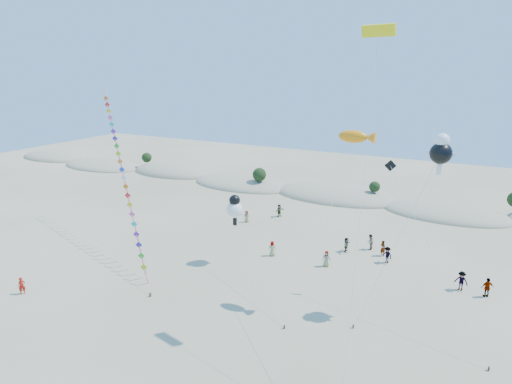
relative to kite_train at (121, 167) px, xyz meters
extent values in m
plane|color=gray|center=(15.16, -16.86, -8.69)|extent=(160.00, 160.00, 0.00)
ellipsoid|color=gray|center=(-48.84, 28.74, -8.69)|extent=(17.00, 9.35, 3.20)
ellipsoid|color=#1A3513|center=(-48.84, 28.74, -7.81)|extent=(13.60, 6.12, 0.68)
ellipsoid|color=gray|center=(-32.84, 27.34, -8.69)|extent=(18.00, 9.90, 2.80)
ellipsoid|color=#1A3513|center=(-32.84, 27.34, -7.92)|extent=(14.40, 6.48, 0.72)
ellipsoid|color=gray|center=(-16.84, 29.14, -8.69)|extent=(16.00, 8.80, 3.60)
ellipsoid|color=#1A3513|center=(-16.84, 29.14, -7.70)|extent=(12.80, 5.76, 0.64)
ellipsoid|color=gray|center=(-0.84, 27.74, -8.69)|extent=(17.60, 9.68, 3.00)
ellipsoid|color=#1A3513|center=(-0.84, 27.74, -7.87)|extent=(14.08, 6.34, 0.70)
ellipsoid|color=gray|center=(15.16, 28.44, -8.69)|extent=(19.00, 10.45, 3.40)
ellipsoid|color=#1A3513|center=(15.16, 28.44, -7.76)|extent=(15.20, 6.84, 0.76)
ellipsoid|color=gray|center=(31.16, 27.04, -8.69)|extent=(16.40, 9.02, 2.80)
ellipsoid|color=#1A3513|center=(31.16, 27.04, -7.92)|extent=(13.12, 5.90, 0.66)
sphere|color=black|center=(-22.84, 29.34, -6.33)|extent=(1.90, 1.90, 1.90)
sphere|color=black|center=(3.16, 26.54, -6.21)|extent=(2.20, 2.20, 2.20)
sphere|color=black|center=(21.16, 28.54, -6.45)|extent=(1.60, 1.60, 1.60)
cube|color=#3F2D1E|center=(10.35, -8.20, -8.52)|extent=(0.12, 0.12, 0.35)
cylinder|color=silver|center=(0.88, -0.72, -0.66)|extent=(18.97, 14.99, 16.09)
cube|color=#B1D418|center=(8.39, -6.65, -7.03)|extent=(1.26, 0.49, 1.33)
cube|color=#F36677|center=(8.57, -6.60, -8.13)|extent=(0.19, 0.45, 1.55)
cube|color=green|center=(7.59, -6.01, -6.35)|extent=(1.26, 0.49, 1.33)
cube|color=#F36677|center=(7.77, -5.96, -7.45)|extent=(0.19, 0.45, 1.55)
cube|color=#362491|center=(6.78, -5.37, -5.66)|extent=(1.26, 0.49, 1.33)
cube|color=#F36677|center=(6.96, -5.32, -6.76)|extent=(0.19, 0.45, 1.55)
cube|color=purple|center=(5.97, -4.73, -4.97)|extent=(1.26, 0.49, 1.33)
cube|color=#F36677|center=(6.15, -4.68, -6.07)|extent=(0.19, 0.45, 1.55)
cube|color=#17B1A8|center=(5.16, -4.09, -4.29)|extent=(1.26, 0.49, 1.33)
cube|color=#F36677|center=(5.34, -4.04, -5.39)|extent=(0.19, 0.45, 1.55)
cube|color=#F54D9B|center=(4.35, -3.46, -3.60)|extent=(1.26, 0.49, 1.33)
cube|color=#F36677|center=(4.53, -3.41, -4.70)|extent=(0.19, 0.45, 1.55)
cube|color=yellow|center=(3.54, -2.82, -2.92)|extent=(1.26, 0.49, 1.33)
cube|color=#F36677|center=(3.72, -2.77, -4.02)|extent=(0.19, 0.45, 1.55)
cube|color=red|center=(2.73, -2.18, -2.23)|extent=(1.26, 0.49, 1.33)
cube|color=#F36677|center=(2.91, -2.13, -3.33)|extent=(0.19, 0.45, 1.55)
cube|color=orange|center=(1.93, -1.54, -1.54)|extent=(1.26, 0.49, 1.33)
cube|color=#F36677|center=(2.11, -1.49, -2.64)|extent=(0.19, 0.45, 1.55)
cube|color=white|center=(1.12, -0.90, -0.86)|extent=(1.26, 0.49, 1.33)
cube|color=#F36677|center=(1.30, -0.85, -1.96)|extent=(0.19, 0.45, 1.55)
cube|color=blue|center=(0.31, -0.26, -0.17)|extent=(1.26, 0.49, 1.33)
cube|color=#F36677|center=(0.49, -0.21, -1.27)|extent=(0.19, 0.45, 1.55)
cube|color=orange|center=(-0.50, 0.38, 0.51)|extent=(1.26, 0.49, 1.33)
cube|color=#F36677|center=(-0.32, 0.43, -0.59)|extent=(0.19, 0.45, 1.55)
cube|color=#B1D418|center=(-1.31, 1.01, 1.20)|extent=(1.26, 0.49, 1.33)
cube|color=#F36677|center=(-1.13, 1.06, 0.10)|extent=(0.19, 0.45, 1.55)
cube|color=green|center=(-2.12, 1.65, 1.89)|extent=(1.26, 0.49, 1.33)
cube|color=#F36677|center=(-1.94, 1.70, 0.79)|extent=(0.19, 0.45, 1.55)
cube|color=#362491|center=(-2.93, 2.29, 2.57)|extent=(1.26, 0.49, 1.33)
cube|color=#F36677|center=(-2.75, 2.34, 1.47)|extent=(0.19, 0.45, 1.55)
cube|color=purple|center=(-3.73, 2.93, 3.26)|extent=(1.26, 0.49, 1.33)
cube|color=#F36677|center=(-3.55, 2.98, 2.16)|extent=(0.19, 0.45, 1.55)
cube|color=#17B1A8|center=(-4.54, 3.57, 3.94)|extent=(1.26, 0.49, 1.33)
cube|color=#F36677|center=(-4.36, 3.62, 2.84)|extent=(0.19, 0.45, 1.55)
cube|color=#F54D9B|center=(-5.35, 4.21, 4.63)|extent=(1.26, 0.49, 1.33)
cube|color=#F36677|center=(-5.17, 4.26, 3.53)|extent=(0.19, 0.45, 1.55)
cube|color=yellow|center=(-6.16, 4.85, 5.32)|extent=(1.26, 0.49, 1.33)
cube|color=#F36677|center=(-5.98, 4.90, 4.22)|extent=(0.19, 0.45, 1.55)
cube|color=red|center=(-6.97, 5.49, 6.00)|extent=(1.26, 0.49, 1.33)
cube|color=#F36677|center=(-6.79, 5.54, 4.90)|extent=(0.19, 0.45, 1.55)
cube|color=orange|center=(-7.78, 6.12, 6.69)|extent=(1.26, 0.49, 1.33)
cube|color=#F36677|center=(-7.60, 6.17, 5.59)|extent=(0.19, 0.45, 1.55)
cube|color=white|center=(-8.59, 6.76, 7.37)|extent=(1.26, 0.49, 1.33)
cube|color=#F36677|center=(-8.41, 6.81, 6.27)|extent=(0.19, 0.45, 1.55)
cylinder|color=silver|center=(24.93, -7.27, -1.72)|extent=(0.66, 12.14, 13.97)
ellipsoid|color=orange|center=(25.25, -1.22, 5.26)|extent=(2.22, 0.98, 0.98)
cone|color=orange|center=(26.49, -1.22, 5.26)|extent=(0.89, 0.89, 0.89)
cube|color=#3F2D1E|center=(22.52, -7.22, -8.54)|extent=(0.10, 0.10, 0.30)
cylinder|color=silver|center=(17.94, -3.00, -5.92)|extent=(9.18, 8.47, 5.58)
sphere|color=white|center=(13.37, 1.22, -3.14)|extent=(1.63, 1.63, 1.63)
sphere|color=black|center=(13.37, 1.22, -2.16)|extent=(1.09, 1.09, 1.09)
cube|color=black|center=(13.37, 1.22, -4.35)|extent=(0.35, 0.18, 0.80)
cube|color=#3F2D1E|center=(27.12, -4.76, -8.54)|extent=(0.10, 0.10, 0.30)
cylinder|color=silver|center=(29.27, -2.23, -2.22)|extent=(4.32, 5.08, 12.96)
sphere|color=black|center=(31.41, 0.29, 4.25)|extent=(1.59, 1.59, 1.59)
sphere|color=white|center=(31.41, 0.29, 5.20)|extent=(1.03, 1.03, 1.03)
cube|color=white|center=(31.41, 0.29, 3.06)|extent=(0.35, 0.18, 0.80)
cube|color=white|center=(30.71, 0.29, 4.25)|extent=(0.60, 0.15, 0.25)
cube|color=white|center=(32.11, 0.29, 4.25)|extent=(0.60, 0.15, 0.25)
cylinder|color=silver|center=(28.24, -9.94, 1.89)|extent=(1.94, 11.19, 21.18)
cube|color=yellow|center=(27.28, -4.36, 12.48)|extent=(2.23, 0.91, 0.78)
cube|color=black|center=(27.28, -4.34, 12.48)|extent=(2.15, 0.55, 0.19)
cube|color=#3F2D1E|center=(36.20, -5.39, -8.54)|extent=(0.10, 0.10, 0.30)
cylinder|color=silver|center=(31.90, -1.59, -3.06)|extent=(8.61, 7.62, 11.28)
cube|color=black|center=(27.61, 2.20, 2.57)|extent=(0.95, 0.28, 0.97)
imported|color=#B1170E|center=(0.20, -12.98, -7.92)|extent=(0.61, 0.68, 1.56)
imported|color=slate|center=(16.08, 4.23, -7.89)|extent=(0.94, 0.82, 1.61)
imported|color=slate|center=(21.90, 4.44, -7.88)|extent=(0.87, 0.64, 1.63)
imported|color=slate|center=(27.08, 8.03, -7.83)|extent=(1.28, 1.09, 1.72)
imported|color=slate|center=(22.66, 8.82, -7.90)|extent=(0.54, 1.49, 1.59)
imported|color=slate|center=(26.34, 9.57, -7.85)|extent=(0.74, 0.64, 1.70)
imported|color=slate|center=(24.77, 10.55, -7.82)|extent=(0.70, 0.88, 1.75)
imported|color=slate|center=(8.76, 12.00, -7.94)|extent=(0.83, 0.64, 1.50)
imported|color=slate|center=(36.03, 5.11, -7.81)|extent=(1.12, 0.86, 1.76)
imported|color=slate|center=(33.99, 5.37, -7.80)|extent=(1.29, 0.94, 1.78)
imported|color=slate|center=(11.61, 15.85, -7.86)|extent=(0.98, 1.63, 1.68)
camera|label=1|loc=(33.61, -33.17, 10.15)|focal=30.00mm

